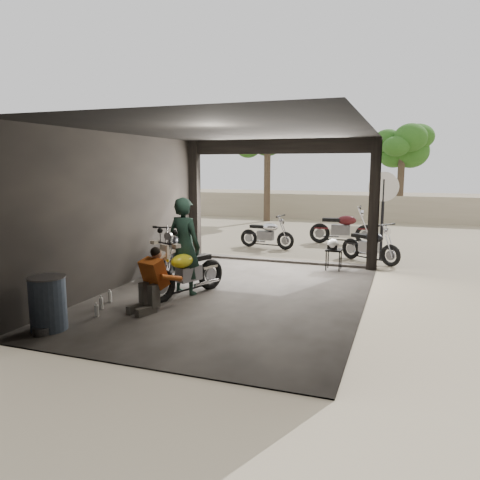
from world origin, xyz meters
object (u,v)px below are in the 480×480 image
Objects in this scene: stool at (334,252)px; oil_drum at (48,304)px; outside_bike_b at (343,225)px; rider at (185,246)px; helmet at (333,244)px; main_bike at (187,268)px; mechanic at (149,282)px; sign_post at (383,201)px; outside_bike_a at (267,232)px; outside_bike_c at (370,242)px; left_bike at (177,248)px.

stool is 6.76m from oil_drum.
outside_bike_b is 7.52m from rider.
rider is 6.72× the size of helmet.
main_bike reaches higher than mechanic.
helmet is 2.31m from sign_post.
main_bike is 7.59m from outside_bike_b.
outside_bike_a reaches higher than helmet.
outside_bike_b is 10.32m from oil_drum.
outside_bike_b reaches higher than outside_bike_c.
outside_bike_a is 3.67m from sign_post.
helmet reaches higher than stool.
left_bike is 3.81m from stool.
left_bike is 1.59× the size of mechanic.
left_bike is 4.07m from outside_bike_a.
outside_bike_c is 0.82× the size of rider.
mechanic is at bearing -79.13° from left_bike.
outside_bike_a is 6.89m from mechanic.
outside_bike_a is at bearing 112.51° from main_bike.
left_bike is at bearing 171.34° from outside_bike_a.
main_bike is 0.42m from rider.
mechanic is at bearing 160.99° from outside_bike_b.
left_bike reaches higher than outside_bike_a.
main_bike is 1.08× the size of outside_bike_c.
mechanic is (-2.20, -8.47, -0.08)m from outside_bike_b.
outside_bike_b is 4.10m from helmet.
main_bike is at bearing 178.01° from outside_bike_c.
main_bike is at bearing 101.11° from mechanic.
rider reaches higher than left_bike.
left_bike is 1.09× the size of outside_bike_c.
helmet is (3.49, 1.42, 0.07)m from left_bike.
oil_drum is at bearing -92.88° from main_bike.
mechanic is at bearing -109.60° from helmet.
rider is 3.97m from helmet.
rider is at bearing -132.51° from sign_post.
outside_bike_b is (2.11, 1.58, 0.10)m from outside_bike_a.
main_bike is 1.10× the size of outside_bike_a.
outside_bike_c is at bearing 59.32° from stool.
outside_bike_a is 1.83× the size of oil_drum.
main_bike is 0.89× the size of rider.
rider is at bearing -127.81° from stool.
sign_post is (3.54, 6.22, 1.06)m from mechanic.
left_bike is 2.04× the size of oil_drum.
rider is (-0.10, 0.11, 0.40)m from main_bike.
outside_bike_a is 0.65× the size of sign_post.
outside_bike_b reaches higher than mechanic.
mechanic is 7.24m from sign_post.
main_bike reaches higher than oil_drum.
outside_bike_b reaches higher than helmet.
oil_drum is (-1.08, -8.24, -0.10)m from outside_bike_a.
outside_bike_a is (-0.07, 5.74, -0.05)m from main_bike.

